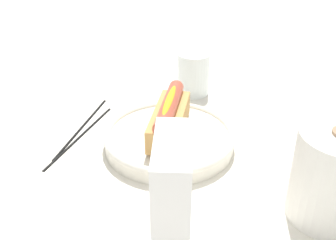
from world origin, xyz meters
The scene contains 8 objects.
ground_plane centered at (0.00, 0.00, 0.00)m, with size 2.40×2.40×0.00m, color silver.
serving_bowl centered at (0.00, 0.00, 0.02)m, with size 0.23×0.23×0.03m.
hotdog_front centered at (0.00, 0.00, 0.06)m, with size 0.15×0.07×0.06m.
water_glass centered at (-0.21, -0.01, 0.04)m, with size 0.07×0.07×0.09m.
paper_towel_roll centered at (0.10, 0.25, 0.07)m, with size 0.11×0.11×0.13m.
napkin_box centered at (0.20, 0.07, 0.07)m, with size 0.11×0.04×0.15m, color white.
chopstick_near centered at (0.02, -0.16, 0.00)m, with size 0.01×0.01×0.22m, color black.
chopstick_far centered at (-0.01, -0.17, 0.00)m, with size 0.01×0.01×0.22m, color black.
Camera 1 is at (0.58, 0.17, 0.40)m, focal length 44.70 mm.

